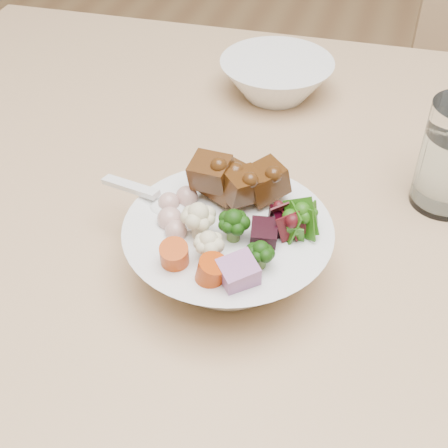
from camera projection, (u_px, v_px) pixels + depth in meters
The scene contains 3 objects.
food_bowl at pixel (230, 246), 0.63m from camera, with size 0.21×0.21×0.11m.
soup_spoon at pixel (158, 203), 0.64m from camera, with size 0.11×0.06×0.02m.
side_bowl at pixel (276, 78), 0.91m from camera, with size 0.16×0.16×0.05m, color white, non-canonical shape.
Camera 1 is at (-0.11, -0.36, 1.27)m, focal length 50.00 mm.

